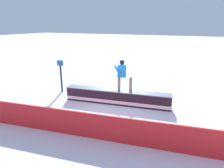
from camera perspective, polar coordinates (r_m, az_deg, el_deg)
ground_plane at (r=9.73m, az=1.37°, el=-5.72°), size 120.00×120.00×0.00m
grind_box at (r=9.61m, az=1.39°, el=-3.97°), size 5.18×1.26×0.70m
snowboarder at (r=9.16m, az=3.12°, el=2.81°), size 1.43×0.74×1.49m
safety_fence at (r=6.99m, az=-9.29°, el=-11.39°), size 9.42×1.43×0.93m
trail_marker at (r=11.48m, az=-14.55°, el=2.48°), size 0.40×0.10×1.83m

